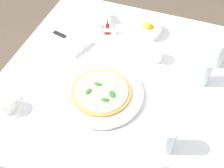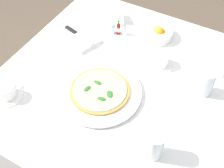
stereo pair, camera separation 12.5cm
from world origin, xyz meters
TOP-DOWN VIEW (x-y plane):
  - ground_plane at (0.00, 0.00)m, footprint 8.00×8.00m
  - dining_table at (0.00, 0.00)m, footprint 1.07×1.07m
  - pizza_plate at (-0.05, -0.12)m, footprint 0.36×0.36m
  - pizza at (-0.05, -0.12)m, footprint 0.25×0.25m
  - coffee_cup_back_corner at (0.10, 0.17)m, footprint 0.13×0.13m
  - coffee_cup_center_back at (-0.39, -0.31)m, footprint 0.13×0.13m
  - water_glass_right_edge at (0.25, -0.26)m, footprint 0.07×0.07m
  - water_glass_near_right at (0.37, 0.24)m, footprint 0.07×0.07m
  - water_glass_far_right at (0.32, 0.11)m, footprint 0.07×0.07m
  - napkin_folded at (-0.34, 0.14)m, footprint 0.25×0.19m
  - dinner_knife at (-0.33, 0.14)m, footprint 0.19×0.06m
  - citrus_bowl at (0.01, 0.34)m, footprint 0.15×0.15m
  - hot_sauce_bottle at (-0.17, 0.27)m, footprint 0.02×0.02m
  - salt_shaker at (-0.14, 0.28)m, footprint 0.03×0.03m
  - pepper_shaker at (-0.20, 0.26)m, footprint 0.03×0.03m
  - menu_card at (-0.22, 0.38)m, footprint 0.07×0.06m

SIDE VIEW (x-z plane):
  - ground_plane at x=0.00m, z-range 0.00..0.00m
  - dining_table at x=0.00m, z-range 0.23..0.95m
  - napkin_folded at x=-0.34m, z-range 0.72..0.74m
  - pizza_plate at x=-0.05m, z-range 0.73..0.74m
  - dinner_knife at x=-0.33m, z-range 0.74..0.75m
  - pizza at x=-0.05m, z-range 0.74..0.76m
  - salt_shaker at x=-0.14m, z-range 0.72..0.78m
  - pepper_shaker at x=-0.20m, z-range 0.72..0.78m
  - citrus_bowl at x=0.01m, z-range 0.72..0.78m
  - coffee_cup_back_corner at x=0.10m, z-range 0.72..0.78m
  - coffee_cup_center_back at x=-0.39m, z-range 0.72..0.78m
  - menu_card at x=-0.22m, z-range 0.72..0.78m
  - hot_sauce_bottle at x=-0.17m, z-range 0.72..0.80m
  - water_glass_far_right at x=0.32m, z-range 0.72..0.84m
  - water_glass_near_right at x=0.37m, z-range 0.72..0.84m
  - water_glass_right_edge at x=0.25m, z-range 0.72..0.84m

